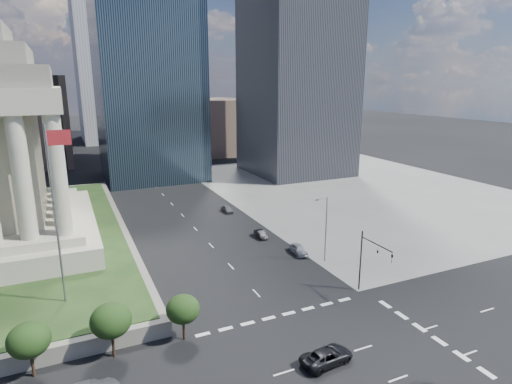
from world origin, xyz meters
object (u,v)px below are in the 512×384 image
flagpole (56,206)px  pickup_truck (327,356)px  parked_sedan_near (299,250)px  parked_sedan_mid (261,234)px  parked_sedan_far (227,209)px  traffic_signal_ne (370,257)px  street_lamp_north (325,225)px

flagpole → pickup_truck: bearing=-41.3°
parked_sedan_near → parked_sedan_mid: 9.38m
parked_sedan_mid → parked_sedan_far: parked_sedan_far is taller
traffic_signal_ne → parked_sedan_near: 15.91m
pickup_truck → parked_sedan_mid: 34.55m
street_lamp_north → parked_sedan_mid: size_ratio=2.68×
parked_sedan_near → flagpole: bearing=-163.6°
street_lamp_north → pickup_truck: size_ratio=1.88×
street_lamp_north → pickup_truck: bearing=-122.4°
traffic_signal_ne → parked_sedan_mid: bearing=98.2°
pickup_truck → parked_sedan_near: (10.97, 24.36, 0.01)m
flagpole → pickup_truck: 31.99m
street_lamp_north → parked_sedan_mid: street_lamp_north is taller
flagpole → parked_sedan_near: flagpole is taller
parked_sedan_far → parked_sedan_near: bearing=-84.0°
street_lamp_north → flagpole: bearing=-178.4°
flagpole → street_lamp_north: bearing=1.6°
traffic_signal_ne → street_lamp_north: (0.83, 11.30, 0.41)m
flagpole → parked_sedan_far: flagpole is taller
traffic_signal_ne → pickup_truck: 15.87m
parked_sedan_near → parked_sedan_far: 25.59m
flagpole → pickup_truck: flagpole is taller
traffic_signal_ne → parked_sedan_near: size_ratio=1.83×
street_lamp_north → parked_sedan_mid: bearing=108.4°
traffic_signal_ne → flagpole: bearing=163.3°
flagpole → traffic_signal_ne: size_ratio=2.50×
traffic_signal_ne → pickup_truck: size_ratio=1.50×
flagpole → parked_sedan_near: bearing=8.4°
traffic_signal_ne → parked_sedan_far: size_ratio=2.04×
traffic_signal_ne → parked_sedan_mid: traffic_signal_ne is taller
flagpole → parked_sedan_mid: 36.09m
parked_sedan_mid → street_lamp_north: bearing=-68.4°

